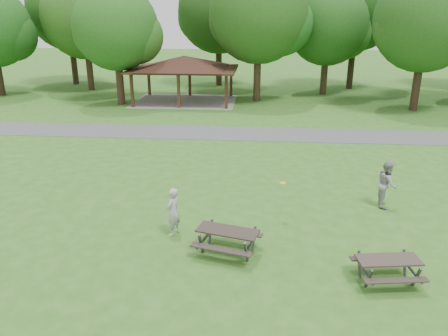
% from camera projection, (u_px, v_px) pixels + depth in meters
% --- Properties ---
extents(ground, '(160.00, 160.00, 0.00)m').
position_uv_depth(ground, '(182.00, 247.00, 13.91)').
color(ground, '#2F631C').
rests_on(ground, ground).
extents(asphalt_path, '(120.00, 3.20, 0.02)m').
position_uv_depth(asphalt_path, '(222.00, 133.00, 27.04)').
color(asphalt_path, '#49494C').
rests_on(asphalt_path, ground).
extents(pavilion, '(8.60, 7.01, 3.76)m').
position_uv_depth(pavilion, '(184.00, 64.00, 35.72)').
color(pavilion, '#321D12').
rests_on(pavilion, ground).
extents(tree_row_c, '(8.19, 7.80, 10.67)m').
position_uv_depth(tree_row_c, '(86.00, 19.00, 40.06)').
color(tree_row_c, '#332016').
rests_on(tree_row_c, ground).
extents(tree_row_d, '(6.93, 6.60, 9.27)m').
position_uv_depth(tree_row_d, '(117.00, 30.00, 33.82)').
color(tree_row_d, '#332116').
rests_on(tree_row_d, ground).
extents(tree_row_e, '(8.40, 8.00, 11.02)m').
position_uv_depth(tree_row_e, '(260.00, 16.00, 34.94)').
color(tree_row_e, '#332316').
rests_on(tree_row_e, ground).
extents(tree_row_f, '(7.35, 7.00, 9.55)m').
position_uv_depth(tree_row_f, '(329.00, 27.00, 38.06)').
color(tree_row_f, black).
rests_on(tree_row_f, ground).
extents(tree_row_g, '(7.77, 7.40, 10.25)m').
position_uv_depth(tree_row_g, '(427.00, 23.00, 31.32)').
color(tree_row_g, black).
rests_on(tree_row_g, ground).
extents(tree_deep_a, '(8.40, 8.00, 11.38)m').
position_uv_depth(tree_deep_a, '(69.00, 12.00, 43.38)').
color(tree_deep_a, black).
rests_on(tree_deep_a, ground).
extents(tree_deep_b, '(8.40, 8.00, 11.13)m').
position_uv_depth(tree_deep_b, '(220.00, 14.00, 42.74)').
color(tree_deep_b, black).
rests_on(tree_deep_b, ground).
extents(tree_deep_c, '(8.82, 8.40, 11.90)m').
position_uv_depth(tree_deep_c, '(358.00, 8.00, 40.57)').
color(tree_deep_c, black).
rests_on(tree_deep_c, ground).
extents(picnic_table_middle, '(2.21, 1.94, 0.82)m').
position_uv_depth(picnic_table_middle, '(228.00, 236.00, 13.39)').
color(picnic_table_middle, black).
rests_on(picnic_table_middle, ground).
extents(picnic_table_far, '(1.88, 1.59, 0.74)m').
position_uv_depth(picnic_table_far, '(388.00, 264.00, 11.97)').
color(picnic_table_far, '#312823').
rests_on(picnic_table_far, ground).
extents(frisbee_in_flight, '(0.30, 0.30, 0.02)m').
position_uv_depth(frisbee_in_flight, '(283.00, 183.00, 15.31)').
color(frisbee_in_flight, gold).
rests_on(frisbee_in_flight, ground).
extents(frisbee_thrower, '(0.59, 0.71, 1.66)m').
position_uv_depth(frisbee_thrower, '(173.00, 212.00, 14.48)').
color(frisbee_thrower, '#A8A8AB').
rests_on(frisbee_thrower, ground).
extents(frisbee_catcher, '(0.80, 0.97, 1.82)m').
position_uv_depth(frisbee_catcher, '(387.00, 184.00, 16.62)').
color(frisbee_catcher, '#949496').
rests_on(frisbee_catcher, ground).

